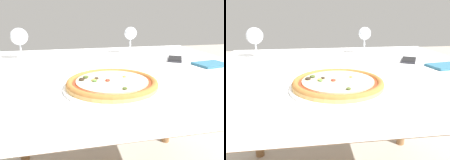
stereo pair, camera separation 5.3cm
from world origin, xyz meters
TOP-DOWN VIEW (x-y plane):
  - dining_table at (0.00, 0.00)m, footprint 1.28×1.14m
  - pizza_plate at (-0.06, -0.26)m, footprint 0.32×0.32m
  - fork at (-0.30, -0.04)m, footprint 0.04×0.17m
  - wine_glass_far_left at (-0.44, 0.30)m, footprint 0.09×0.09m
  - wine_glass_far_right at (0.18, 0.34)m, footprint 0.07×0.07m
  - cell_phone at (0.36, 0.11)m, footprint 0.13×0.16m
  - napkin_folded at (0.47, -0.04)m, footprint 0.17×0.13m

SIDE VIEW (x-z plane):
  - dining_table at x=0.00m, z-range 0.29..1.04m
  - fork at x=-0.30m, z-range 0.75..0.76m
  - cell_phone at x=0.36m, z-range 0.75..0.76m
  - napkin_folded at x=0.47m, z-range 0.75..0.76m
  - pizza_plate at x=-0.06m, z-range 0.75..0.79m
  - wine_glass_far_right at x=0.18m, z-range 0.79..0.95m
  - wine_glass_far_left at x=-0.44m, z-range 0.79..0.95m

